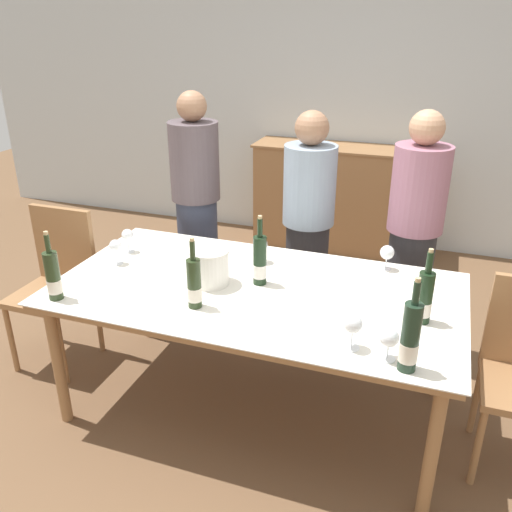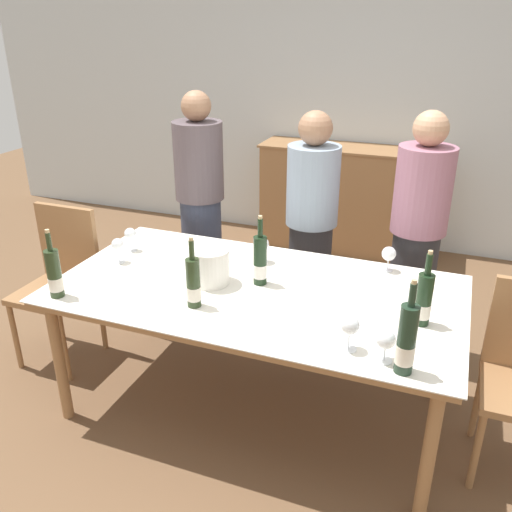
{
  "view_description": "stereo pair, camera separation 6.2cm",
  "coord_description": "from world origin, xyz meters",
  "px_view_note": "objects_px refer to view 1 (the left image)",
  "views": [
    {
      "loc": [
        0.82,
        -2.32,
        2.03
      ],
      "look_at": [
        0.0,
        0.0,
        0.93
      ],
      "focal_mm": 38.0,
      "sensor_mm": 36.0,
      "label": 1
    },
    {
      "loc": [
        0.88,
        -2.3,
        2.03
      ],
      "look_at": [
        0.0,
        0.0,
        0.93
      ],
      "focal_mm": 38.0,
      "sensor_mm": 36.0,
      "label": 2
    }
  ],
  "objects_px": {
    "wine_bottle_4": "(259,261)",
    "wine_glass_5": "(115,247)",
    "sideboard_cabinet": "(338,198)",
    "ice_bucket": "(209,266)",
    "wine_glass_0": "(387,253)",
    "dining_table": "(256,298)",
    "wine_glass_3": "(260,245)",
    "person_guest_right": "(413,240)",
    "wine_bottle_3": "(194,284)",
    "wine_bottle_2": "(410,339)",
    "person_guest_left": "(308,230)",
    "person_host": "(197,211)",
    "wine_bottle_1": "(424,298)",
    "wine_glass_1": "(389,339)",
    "chair_left_end": "(58,276)",
    "wine_glass_4": "(128,236)",
    "wine_bottle_0": "(53,277)",
    "wine_glass_2": "(353,325)"
  },
  "relations": [
    {
      "from": "wine_glass_0",
      "to": "wine_bottle_1",
      "type": "bearing_deg",
      "value": -66.15
    },
    {
      "from": "person_guest_right",
      "to": "ice_bucket",
      "type": "bearing_deg",
      "value": -136.56
    },
    {
      "from": "dining_table",
      "to": "wine_glass_3",
      "type": "bearing_deg",
      "value": 105.12
    },
    {
      "from": "wine_glass_0",
      "to": "wine_glass_3",
      "type": "xyz_separation_m",
      "value": [
        -0.68,
        -0.14,
        0.01
      ]
    },
    {
      "from": "wine_bottle_3",
      "to": "wine_glass_3",
      "type": "distance_m",
      "value": 0.6
    },
    {
      "from": "wine_glass_3",
      "to": "person_guest_left",
      "type": "xyz_separation_m",
      "value": [
        0.13,
        0.56,
        -0.1
      ]
    },
    {
      "from": "wine_glass_5",
      "to": "sideboard_cabinet",
      "type": "bearing_deg",
      "value": 72.22
    },
    {
      "from": "wine_glass_0",
      "to": "wine_glass_3",
      "type": "distance_m",
      "value": 0.69
    },
    {
      "from": "ice_bucket",
      "to": "wine_bottle_3",
      "type": "bearing_deg",
      "value": -82.36
    },
    {
      "from": "person_guest_right",
      "to": "wine_bottle_3",
      "type": "bearing_deg",
      "value": -128.58
    },
    {
      "from": "wine_glass_2",
      "to": "person_host",
      "type": "relative_size",
      "value": 0.1
    },
    {
      "from": "ice_bucket",
      "to": "wine_glass_1",
      "type": "xyz_separation_m",
      "value": [
        0.96,
        -0.38,
        -0.0
      ]
    },
    {
      "from": "wine_glass_4",
      "to": "person_guest_right",
      "type": "xyz_separation_m",
      "value": [
        1.57,
        0.68,
        -0.07
      ]
    },
    {
      "from": "wine_bottle_1",
      "to": "wine_glass_0",
      "type": "height_order",
      "value": "wine_bottle_1"
    },
    {
      "from": "wine_glass_5",
      "to": "chair_left_end",
      "type": "distance_m",
      "value": 0.58
    },
    {
      "from": "wine_bottle_2",
      "to": "wine_bottle_3",
      "type": "xyz_separation_m",
      "value": [
        -1.0,
        0.18,
        -0.02
      ]
    },
    {
      "from": "person_host",
      "to": "person_guest_left",
      "type": "distance_m",
      "value": 0.79
    },
    {
      "from": "dining_table",
      "to": "wine_bottle_1",
      "type": "xyz_separation_m",
      "value": [
        0.82,
        -0.06,
        0.18
      ]
    },
    {
      "from": "wine_glass_0",
      "to": "person_guest_left",
      "type": "bearing_deg",
      "value": 142.6
    },
    {
      "from": "wine_bottle_4",
      "to": "person_guest_left",
      "type": "distance_m",
      "value": 0.82
    },
    {
      "from": "wine_bottle_4",
      "to": "person_guest_right",
      "type": "distance_m",
      "value": 1.08
    },
    {
      "from": "wine_glass_1",
      "to": "person_host",
      "type": "bearing_deg",
      "value": 138.64
    },
    {
      "from": "wine_glass_4",
      "to": "wine_glass_3",
      "type": "bearing_deg",
      "value": 9.09
    },
    {
      "from": "person_host",
      "to": "ice_bucket",
      "type": "bearing_deg",
      "value": -60.92
    },
    {
      "from": "wine_bottle_0",
      "to": "person_guest_right",
      "type": "xyz_separation_m",
      "value": [
        1.6,
        1.3,
        -0.09
      ]
    },
    {
      "from": "wine_glass_5",
      "to": "dining_table",
      "type": "bearing_deg",
      "value": -1.48
    },
    {
      "from": "wine_glass_3",
      "to": "person_host",
      "type": "xyz_separation_m",
      "value": [
        -0.66,
        0.55,
        -0.05
      ]
    },
    {
      "from": "dining_table",
      "to": "wine_glass_1",
      "type": "distance_m",
      "value": 0.84
    },
    {
      "from": "wine_bottle_4",
      "to": "wine_glass_5",
      "type": "xyz_separation_m",
      "value": [
        -0.83,
        -0.04,
        -0.02
      ]
    },
    {
      "from": "sideboard_cabinet",
      "to": "wine_glass_5",
      "type": "height_order",
      "value": "sideboard_cabinet"
    },
    {
      "from": "ice_bucket",
      "to": "person_host",
      "type": "bearing_deg",
      "value": 119.08
    },
    {
      "from": "wine_glass_3",
      "to": "wine_glass_5",
      "type": "distance_m",
      "value": 0.81
    },
    {
      "from": "ice_bucket",
      "to": "wine_glass_0",
      "type": "xyz_separation_m",
      "value": [
        0.84,
        0.48,
        -0.0
      ]
    },
    {
      "from": "wine_bottle_2",
      "to": "wine_glass_0",
      "type": "distance_m",
      "value": 0.93
    },
    {
      "from": "wine_bottle_1",
      "to": "wine_bottle_2",
      "type": "height_order",
      "value": "wine_bottle_2"
    },
    {
      "from": "wine_bottle_1",
      "to": "person_guest_left",
      "type": "bearing_deg",
      "value": 129.82
    },
    {
      "from": "dining_table",
      "to": "wine_glass_3",
      "type": "relative_size",
      "value": 13.85
    },
    {
      "from": "wine_bottle_3",
      "to": "wine_bottle_1",
      "type": "bearing_deg",
      "value": 12.03
    },
    {
      "from": "wine_bottle_2",
      "to": "wine_bottle_4",
      "type": "distance_m",
      "value": 0.94
    },
    {
      "from": "wine_glass_1",
      "to": "person_host",
      "type": "xyz_separation_m",
      "value": [
        -1.45,
        1.28,
        -0.05
      ]
    },
    {
      "from": "wine_bottle_2",
      "to": "person_guest_left",
      "type": "xyz_separation_m",
      "value": [
        -0.74,
        1.33,
        -0.13
      ]
    },
    {
      "from": "ice_bucket",
      "to": "wine_bottle_3",
      "type": "xyz_separation_m",
      "value": [
        0.03,
        -0.25,
        0.02
      ]
    },
    {
      "from": "sideboard_cabinet",
      "to": "wine_bottle_0",
      "type": "relative_size",
      "value": 4.39
    },
    {
      "from": "wine_glass_0",
      "to": "wine_bottle_2",
      "type": "bearing_deg",
      "value": -77.88
    },
    {
      "from": "sideboard_cabinet",
      "to": "wine_glass_5",
      "type": "distance_m",
      "value": 2.56
    },
    {
      "from": "wine_bottle_3",
      "to": "person_host",
      "type": "height_order",
      "value": "person_host"
    },
    {
      "from": "wine_glass_5",
      "to": "chair_left_end",
      "type": "xyz_separation_m",
      "value": [
        -0.49,
        0.07,
        -0.29
      ]
    },
    {
      "from": "wine_bottle_1",
      "to": "person_guest_left",
      "type": "distance_m",
      "value": 1.21
    },
    {
      "from": "wine_glass_4",
      "to": "person_host",
      "type": "distance_m",
      "value": 0.69
    },
    {
      "from": "wine_bottle_2",
      "to": "person_guest_left",
      "type": "relative_size",
      "value": 0.26
    }
  ]
}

